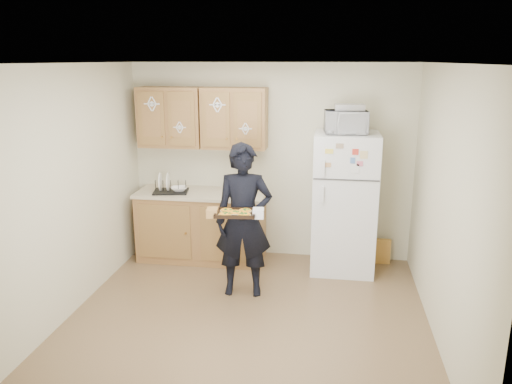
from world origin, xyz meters
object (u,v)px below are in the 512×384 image
at_px(person, 244,221).
at_px(microwave, 346,122).
at_px(refrigerator, 344,203).
at_px(dish_rack, 171,186).
at_px(baking_tray, 235,214).

distance_m(person, microwave, 1.65).
height_order(refrigerator, microwave, microwave).
distance_m(refrigerator, person, 1.38).
relative_size(refrigerator, person, 1.01).
relative_size(refrigerator, dish_rack, 4.00).
xyz_separation_m(refrigerator, microwave, (-0.03, -0.05, 0.98)).
xyz_separation_m(person, microwave, (1.06, 0.80, 0.99)).
xyz_separation_m(refrigerator, person, (-1.08, -0.85, -0.01)).
height_order(person, baking_tray, person).
bearing_deg(refrigerator, microwave, -119.07).
distance_m(baking_tray, dish_rack, 1.55).
xyz_separation_m(baking_tray, microwave, (1.09, 1.10, 0.82)).
height_order(person, microwave, microwave).
height_order(baking_tray, dish_rack, dish_rack).
relative_size(baking_tray, microwave, 0.85).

